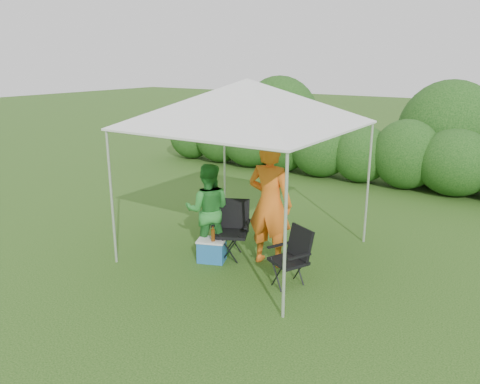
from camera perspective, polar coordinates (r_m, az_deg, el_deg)
The scene contains 9 objects.
ground at distance 7.54m, azimuth -1.27°, elevation -8.48°, with size 70.00×70.00×0.00m, color #355C1D.
hedge at distance 12.49m, azimuth 14.59°, elevation 4.84°, with size 12.76×1.53×1.80m.
canopy at distance 7.31m, azimuth 0.88°, elevation 10.81°, with size 3.10×3.10×2.83m.
chair_right at distance 6.69m, azimuth 6.50°, elevation -7.42°, with size 0.64×0.62×0.84m.
chair_left at distance 7.58m, azimuth -0.98°, elevation -4.04°, with size 0.71×0.69×0.93m.
man at distance 7.16m, azimuth 3.66°, elevation -1.40°, with size 0.72×0.47×1.97m, color orange.
woman at distance 7.56m, azimuth -3.92°, elevation -2.21°, with size 0.74×0.58×1.53m, color #2C8732.
cooler at distance 7.50m, azimuth -3.47°, elevation -7.09°, with size 0.52×0.46×0.37m.
bottle at distance 7.33m, azimuth -3.32°, elevation -5.12°, with size 0.06×0.06×0.24m, color #592D0C.
Camera 1 is at (3.91, -5.64, 3.11)m, focal length 35.00 mm.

